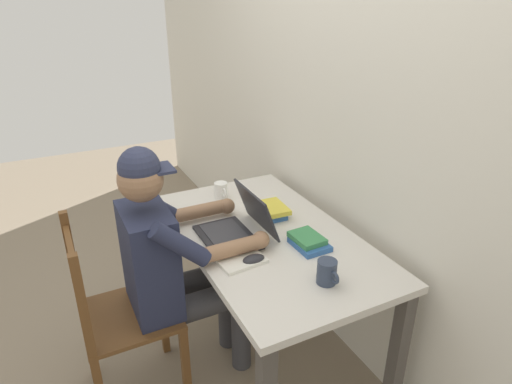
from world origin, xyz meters
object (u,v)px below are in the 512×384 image
Objects in this scene: computer_mouse at (254,259)px; seated_person at (173,260)px; book_stack_main at (308,241)px; wooden_chair at (117,317)px; laptop at (239,226)px; coffee_mug_white at (221,190)px; coffee_mug_dark at (327,272)px; desk at (267,252)px; book_stack_side at (270,210)px.

seated_person is at bearing -134.15° from computer_mouse.
book_stack_main is at bearing 91.61° from computer_mouse.
seated_person is 0.36m from wooden_chair.
seated_person is 0.34m from laptop.
coffee_mug_white is at bearing 169.08° from computer_mouse.
seated_person is 0.58m from coffee_mug_white.
laptop is at bearing -162.47° from coffee_mug_dark.
desk is 0.50m from coffee_mug_white.
wooden_chair reaches higher than coffee_mug_dark.
desk is 0.48m from coffee_mug_dark.
wooden_chair is 2.88× the size of laptop.
book_stack_side is at bearing -178.20° from book_stack_main.
book_stack_main is at bearing 1.80° from book_stack_side.
seated_person is 6.73× the size of book_stack_main.
desk is 0.23m from book_stack_side.
book_stack_side reaches higher than book_stack_main.
computer_mouse is at bearing 64.22° from wooden_chair.
laptop is (-0.04, -0.13, 0.16)m from desk.
wooden_chair is at bearing -93.25° from laptop.
laptop is at bearing 170.72° from computer_mouse.
computer_mouse is at bearing -10.92° from coffee_mug_white.
desk is 1.38× the size of wooden_chair.
seated_person is 0.40m from computer_mouse.
book_stack_side reaches higher than computer_mouse.
seated_person is 1.32× the size of wooden_chair.
wooden_chair is at bearing -84.17° from book_stack_side.
book_stack_side is at bearing 98.76° from seated_person.
computer_mouse is 0.33m from coffee_mug_dark.
computer_mouse is at bearing 45.85° from seated_person.
seated_person is at bearing -138.23° from coffee_mug_dark.
seated_person reaches higher than desk.
computer_mouse is at bearing -37.50° from book_stack_side.
book_stack_side is (-0.12, 0.23, -0.02)m from laptop.
coffee_mug_white is 0.68m from book_stack_main.
coffee_mug_white is 0.60× the size of book_stack_main.
wooden_chair is 0.89m from book_stack_side.
coffee_mug_dark is 0.63× the size of book_stack_main.
laptop is at bearing -11.80° from coffee_mug_white.
desk is 6.10× the size of book_stack_side.
coffee_mug_dark is at bearing 3.14° from desk.
laptop is 0.26m from book_stack_side.
coffee_mug_dark is at bearing -7.13° from book_stack_side.
coffee_mug_white is at bearing -175.95° from coffee_mug_dark.
computer_mouse is at bearing -9.28° from laptop.
book_stack_side reaches higher than desk.
book_stack_main is (-0.01, 0.28, 0.01)m from computer_mouse.
desk is 0.46m from seated_person.
wooden_chair is 8.09× the size of coffee_mug_dark.
wooden_chair is at bearing -95.96° from desk.
coffee_mug_white is (-0.40, 0.41, 0.11)m from seated_person.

